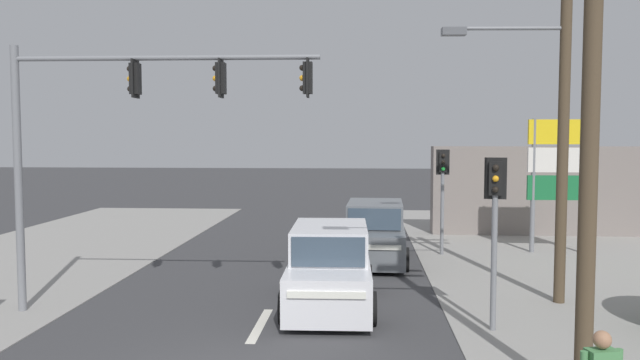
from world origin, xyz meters
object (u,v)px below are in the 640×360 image
(utility_pole_foreground_right, at_px, (582,67))
(suv_oncoming_mid, at_px, (330,269))
(traffic_signal_mast, at_px, (121,120))
(shopping_plaza_sign, at_px, (559,166))
(suv_crossing_left, at_px, (375,234))
(pedestal_signal_right_kerb, at_px, (495,214))
(pedestal_signal_far_median, at_px, (443,184))
(utility_pole_midground_right, at_px, (558,99))

(utility_pole_foreground_right, distance_m, suv_oncoming_mid, 7.64)
(utility_pole_foreground_right, height_order, traffic_signal_mast, utility_pole_foreground_right)
(shopping_plaza_sign, bearing_deg, suv_crossing_left, -163.63)
(suv_crossing_left, bearing_deg, suv_oncoming_mid, -102.11)
(traffic_signal_mast, bearing_deg, shopping_plaza_sign, 34.16)
(utility_pole_foreground_right, xyz_separation_m, pedestal_signal_right_kerb, (-0.46, 3.47, -2.55))
(pedestal_signal_right_kerb, xyz_separation_m, suv_oncoming_mid, (-3.43, 1.68, -1.53))
(traffic_signal_mast, relative_size, pedestal_signal_right_kerb, 1.94)
(pedestal_signal_right_kerb, bearing_deg, pedestal_signal_far_median, 89.97)
(shopping_plaza_sign, bearing_deg, pedestal_signal_right_kerb, -114.10)
(traffic_signal_mast, bearing_deg, pedestal_signal_far_median, 43.07)
(traffic_signal_mast, xyz_separation_m, shopping_plaza_sign, (12.02, 8.15, -1.37))
(suv_oncoming_mid, bearing_deg, suv_crossing_left, 77.89)
(suv_oncoming_mid, bearing_deg, utility_pole_midground_right, 6.68)
(traffic_signal_mast, height_order, pedestal_signal_right_kerb, traffic_signal_mast)
(pedestal_signal_far_median, bearing_deg, traffic_signal_mast, -136.93)
(pedestal_signal_right_kerb, xyz_separation_m, suv_crossing_left, (-2.27, 7.10, -1.53))
(pedestal_signal_right_kerb, relative_size, pedestal_signal_far_median, 1.00)
(suv_oncoming_mid, xyz_separation_m, suv_crossing_left, (1.16, 5.42, 0.00))
(suv_crossing_left, bearing_deg, utility_pole_foreground_right, -75.56)
(pedestal_signal_right_kerb, distance_m, suv_crossing_left, 7.61)
(utility_pole_midground_right, distance_m, suv_crossing_left, 7.50)
(pedestal_signal_right_kerb, distance_m, pedestal_signal_far_median, 8.28)
(traffic_signal_mast, relative_size, pedestal_signal_far_median, 1.94)
(utility_pole_midground_right, height_order, suv_oncoming_mid, utility_pole_midground_right)
(utility_pole_midground_right, relative_size, shopping_plaza_sign, 1.96)
(suv_oncoming_mid, bearing_deg, traffic_signal_mast, -169.00)
(pedestal_signal_far_median, bearing_deg, utility_pole_midground_right, -72.51)
(pedestal_signal_far_median, bearing_deg, pedestal_signal_right_kerb, -90.03)
(pedestal_signal_far_median, height_order, suv_crossing_left, pedestal_signal_far_median)
(utility_pole_midground_right, bearing_deg, pedestal_signal_far_median, 107.49)
(utility_pole_midground_right, height_order, pedestal_signal_far_median, utility_pole_midground_right)
(utility_pole_foreground_right, bearing_deg, suv_crossing_left, 104.44)
(utility_pole_midground_right, relative_size, suv_oncoming_mid, 1.97)
(utility_pole_foreground_right, relative_size, shopping_plaza_sign, 2.00)
(traffic_signal_mast, relative_size, shopping_plaza_sign, 1.50)
(shopping_plaza_sign, xyz_separation_m, suv_crossing_left, (-6.27, -1.84, -2.10))
(utility_pole_midground_right, relative_size, suv_crossing_left, 1.96)
(utility_pole_midground_right, distance_m, pedestal_signal_right_kerb, 3.86)
(utility_pole_foreground_right, bearing_deg, shopping_plaza_sign, 74.06)
(pedestal_signal_right_kerb, relative_size, suv_crossing_left, 0.77)
(pedestal_signal_right_kerb, xyz_separation_m, pedestal_signal_far_median, (0.00, 8.28, 0.00))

